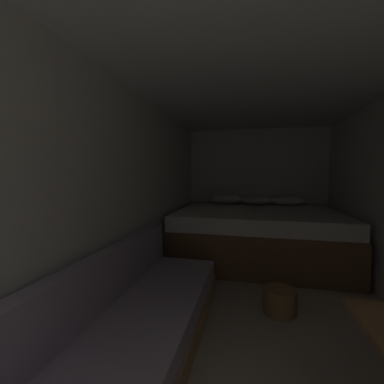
# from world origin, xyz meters

# --- Properties ---
(ground_plane) EXTENTS (6.98, 6.98, 0.00)m
(ground_plane) POSITION_xyz_m (0.00, 1.90, 0.00)
(ground_plane) COLOR #B2A893
(wall_back) EXTENTS (2.51, 0.05, 2.07)m
(wall_back) POSITION_xyz_m (0.00, 4.41, 1.03)
(wall_back) COLOR silver
(wall_back) RESTS_ON ground
(wall_left) EXTENTS (0.05, 4.98, 2.07)m
(wall_left) POSITION_xyz_m (-1.23, 1.90, 1.03)
(wall_left) COLOR silver
(wall_left) RESTS_ON ground
(ceiling_slab) EXTENTS (2.51, 4.98, 0.05)m
(ceiling_slab) POSITION_xyz_m (0.00, 1.90, 2.09)
(ceiling_slab) COLOR white
(ceiling_slab) RESTS_ON wall_left
(bed) EXTENTS (2.29, 1.72, 0.91)m
(bed) POSITION_xyz_m (0.00, 3.49, 0.38)
(bed) COLOR brown
(bed) RESTS_ON ground
(sofa_left) EXTENTS (0.73, 2.46, 0.70)m
(sofa_left) POSITION_xyz_m (-0.87, 1.16, 0.21)
(sofa_left) COLOR tan
(sofa_left) RESTS_ON ground
(wicker_basket) EXTENTS (0.29, 0.29, 0.23)m
(wicker_basket) POSITION_xyz_m (0.18, 2.04, 0.11)
(wicker_basket) COLOR olive
(wicker_basket) RESTS_ON ground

